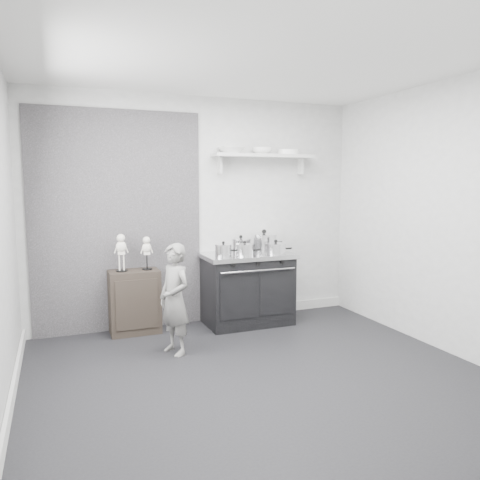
# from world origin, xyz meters

# --- Properties ---
(ground) EXTENTS (4.00, 4.00, 0.00)m
(ground) POSITION_xyz_m (0.00, 0.00, 0.00)
(ground) COLOR black
(ground) RESTS_ON ground
(room_shell) EXTENTS (4.02, 3.62, 2.71)m
(room_shell) POSITION_xyz_m (-0.09, 0.15, 1.64)
(room_shell) COLOR #ACACAA
(room_shell) RESTS_ON ground
(wall_shelf) EXTENTS (1.30, 0.26, 0.24)m
(wall_shelf) POSITION_xyz_m (0.80, 1.68, 2.01)
(wall_shelf) COLOR silver
(wall_shelf) RESTS_ON room_shell
(stove) EXTENTS (1.07, 0.67, 0.86)m
(stove) POSITION_xyz_m (0.50, 1.48, 0.43)
(stove) COLOR black
(stove) RESTS_ON ground
(side_cabinet) EXTENTS (0.55, 0.32, 0.72)m
(side_cabinet) POSITION_xyz_m (-0.82, 1.61, 0.36)
(side_cabinet) COLOR black
(side_cabinet) RESTS_ON ground
(child) EXTENTS (0.40, 0.47, 1.11)m
(child) POSITION_xyz_m (-0.55, 0.82, 0.55)
(child) COLOR slate
(child) RESTS_ON ground
(pot_front_left) EXTENTS (0.28, 0.20, 0.17)m
(pot_front_left) POSITION_xyz_m (0.16, 1.37, 0.93)
(pot_front_left) COLOR silver
(pot_front_left) RESTS_ON stove
(pot_back_left) EXTENTS (0.33, 0.24, 0.21)m
(pot_back_left) POSITION_xyz_m (0.46, 1.58, 0.94)
(pot_back_left) COLOR silver
(pot_back_left) RESTS_ON stove
(pot_back_right) EXTENTS (0.41, 0.32, 0.27)m
(pot_back_right) POSITION_xyz_m (0.77, 1.59, 0.96)
(pot_back_right) COLOR silver
(pot_back_right) RESTS_ON stove
(pot_front_right) EXTENTS (0.33, 0.25, 0.17)m
(pot_front_right) POSITION_xyz_m (0.80, 1.31, 0.92)
(pot_front_right) COLOR silver
(pot_front_right) RESTS_ON stove
(pot_front_center) EXTENTS (0.29, 0.20, 0.17)m
(pot_front_center) POSITION_xyz_m (0.40, 1.30, 0.93)
(pot_front_center) COLOR silver
(pot_front_center) RESTS_ON stove
(skeleton_full) EXTENTS (0.13, 0.09, 0.48)m
(skeleton_full) POSITION_xyz_m (-0.95, 1.61, 0.96)
(skeleton_full) COLOR silver
(skeleton_full) RESTS_ON side_cabinet
(skeleton_torso) EXTENTS (0.12, 0.08, 0.43)m
(skeleton_torso) POSITION_xyz_m (-0.67, 1.61, 0.93)
(skeleton_torso) COLOR silver
(skeleton_torso) RESTS_ON side_cabinet
(bowl_large) EXTENTS (0.31, 0.31, 0.08)m
(bowl_large) POSITION_xyz_m (0.37, 1.67, 2.08)
(bowl_large) COLOR white
(bowl_large) RESTS_ON wall_shelf
(bowl_small) EXTENTS (0.24, 0.24, 0.08)m
(bowl_small) POSITION_xyz_m (0.78, 1.67, 2.08)
(bowl_small) COLOR white
(bowl_small) RESTS_ON wall_shelf
(plate_stack) EXTENTS (0.26, 0.26, 0.06)m
(plate_stack) POSITION_xyz_m (1.13, 1.67, 2.07)
(plate_stack) COLOR white
(plate_stack) RESTS_ON wall_shelf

